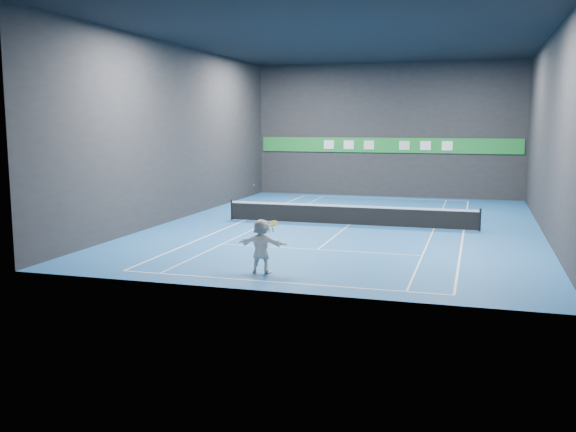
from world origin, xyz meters
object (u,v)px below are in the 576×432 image
(tennis_net, at_px, (349,214))
(tennis_racket, at_px, (271,225))
(player, at_px, (261,246))
(tennis_ball, at_px, (254,185))

(tennis_net, relative_size, tennis_racket, 24.79)
(player, bearing_deg, tennis_ball, -28.57)
(tennis_net, distance_m, tennis_racket, 10.84)
(tennis_racket, bearing_deg, player, -171.85)
(tennis_net, bearing_deg, tennis_ball, -96.27)
(tennis_ball, bearing_deg, player, -28.77)
(tennis_ball, bearing_deg, tennis_net, 83.73)
(player, bearing_deg, tennis_net, -94.37)
(player, relative_size, tennis_net, 0.15)
(player, xyz_separation_m, tennis_ball, (-0.30, 0.17, 2.03))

